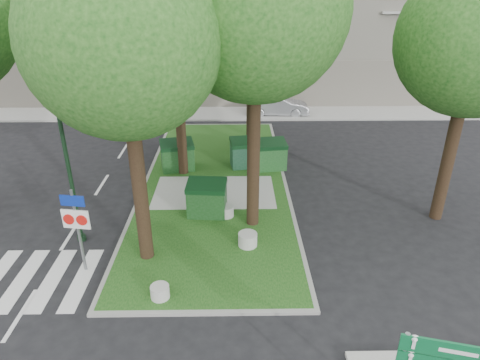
{
  "coord_description": "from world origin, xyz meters",
  "views": [
    {
      "loc": [
        1.34,
        -8.98,
        8.32
      ],
      "look_at": [
        1.54,
        4.2,
        2.0
      ],
      "focal_mm": 32.0,
      "sensor_mm": 36.0,
      "label": 1
    }
  ],
  "objects_px": {
    "dumpster_d": "(270,155)",
    "car_white": "(100,112)",
    "dumpster_b": "(207,199)",
    "bollard_right": "(248,239)",
    "dumpster_c": "(246,153)",
    "bollard_left": "(160,292)",
    "tree_median_mid": "(176,13)",
    "dumpster_a": "(177,156)",
    "tree_median_near_left": "(125,19)",
    "bollard_mid": "(226,211)",
    "car_silver": "(278,106)",
    "traffic_sign_pole": "(77,220)",
    "litter_bin": "(260,154)",
    "street_lamp": "(65,150)"
  },
  "relations": [
    {
      "from": "bollard_left",
      "to": "car_white",
      "type": "distance_m",
      "value": 17.62
    },
    {
      "from": "bollard_left",
      "to": "traffic_sign_pole",
      "type": "bearing_deg",
      "value": 150.58
    },
    {
      "from": "tree_median_near_left",
      "to": "litter_bin",
      "type": "distance_m",
      "value": 11.12
    },
    {
      "from": "dumpster_d",
      "to": "bollard_left",
      "type": "relative_size",
      "value": 3.03
    },
    {
      "from": "tree_median_mid",
      "to": "dumpster_c",
      "type": "relative_size",
      "value": 6.24
    },
    {
      "from": "dumpster_c",
      "to": "dumpster_d",
      "type": "bearing_deg",
      "value": -23.21
    },
    {
      "from": "bollard_mid",
      "to": "litter_bin",
      "type": "height_order",
      "value": "litter_bin"
    },
    {
      "from": "tree_median_near_left",
      "to": "traffic_sign_pole",
      "type": "relative_size",
      "value": 3.75
    },
    {
      "from": "traffic_sign_pole",
      "to": "tree_median_near_left",
      "type": "bearing_deg",
      "value": 26.34
    },
    {
      "from": "dumpster_d",
      "to": "dumpster_b",
      "type": "bearing_deg",
      "value": -130.15
    },
    {
      "from": "bollard_left",
      "to": "street_lamp",
      "type": "bearing_deg",
      "value": 135.84
    },
    {
      "from": "dumpster_b",
      "to": "car_silver",
      "type": "relative_size",
      "value": 0.39
    },
    {
      "from": "traffic_sign_pole",
      "to": "car_silver",
      "type": "relative_size",
      "value": 0.71
    },
    {
      "from": "tree_median_near_left",
      "to": "dumpster_b",
      "type": "xyz_separation_m",
      "value": [
        1.72,
        2.61,
        -6.54
      ]
    },
    {
      "from": "tree_median_mid",
      "to": "street_lamp",
      "type": "relative_size",
      "value": 1.87
    },
    {
      "from": "tree_median_mid",
      "to": "dumpster_a",
      "type": "distance_m",
      "value": 6.21
    },
    {
      "from": "dumpster_b",
      "to": "bollard_right",
      "type": "distance_m",
      "value": 2.62
    },
    {
      "from": "tree_median_mid",
      "to": "bollard_left",
      "type": "bearing_deg",
      "value": -89.03
    },
    {
      "from": "litter_bin",
      "to": "car_white",
      "type": "height_order",
      "value": "car_white"
    },
    {
      "from": "dumpster_c",
      "to": "dumpster_b",
      "type": "bearing_deg",
      "value": -118.08
    },
    {
      "from": "tree_median_near_left",
      "to": "dumpster_b",
      "type": "height_order",
      "value": "tree_median_near_left"
    },
    {
      "from": "dumpster_d",
      "to": "traffic_sign_pole",
      "type": "distance_m",
      "value": 9.86
    },
    {
      "from": "dumpster_c",
      "to": "car_silver",
      "type": "distance_m",
      "value": 8.83
    },
    {
      "from": "dumpster_d",
      "to": "car_silver",
      "type": "relative_size",
      "value": 0.41
    },
    {
      "from": "bollard_left",
      "to": "bollard_right",
      "type": "distance_m",
      "value": 3.6
    },
    {
      "from": "tree_median_near_left",
      "to": "car_white",
      "type": "relative_size",
      "value": 2.7
    },
    {
      "from": "tree_median_near_left",
      "to": "car_silver",
      "type": "xyz_separation_m",
      "value": [
        5.63,
        15.68,
        -6.66
      ]
    },
    {
      "from": "dumpster_a",
      "to": "car_white",
      "type": "height_order",
      "value": "dumpster_a"
    },
    {
      "from": "tree_median_near_left",
      "to": "bollard_right",
      "type": "bearing_deg",
      "value": 8.58
    },
    {
      "from": "bollard_left",
      "to": "dumpster_c",
      "type": "bearing_deg",
      "value": 73.82
    },
    {
      "from": "bollard_mid",
      "to": "car_white",
      "type": "height_order",
      "value": "car_white"
    },
    {
      "from": "bollard_right",
      "to": "dumpster_c",
      "type": "bearing_deg",
      "value": 88.88
    },
    {
      "from": "tree_median_near_left",
      "to": "dumpster_d",
      "type": "bearing_deg",
      "value": 57.33
    },
    {
      "from": "litter_bin",
      "to": "street_lamp",
      "type": "xyz_separation_m",
      "value": [
        -6.58,
        -6.72,
        2.9
      ]
    },
    {
      "from": "dumpster_b",
      "to": "dumpster_c",
      "type": "relative_size",
      "value": 0.96
    },
    {
      "from": "dumpster_b",
      "to": "bollard_left",
      "type": "height_order",
      "value": "dumpster_b"
    },
    {
      "from": "dumpster_d",
      "to": "traffic_sign_pole",
      "type": "bearing_deg",
      "value": -138.07
    },
    {
      "from": "tree_median_mid",
      "to": "bollard_right",
      "type": "xyz_separation_m",
      "value": [
        2.69,
        -6.02,
        -6.63
      ]
    },
    {
      "from": "dumpster_b",
      "to": "car_white",
      "type": "height_order",
      "value": "dumpster_b"
    },
    {
      "from": "bollard_right",
      "to": "traffic_sign_pole",
      "type": "relative_size",
      "value": 0.23
    },
    {
      "from": "tree_median_mid",
      "to": "dumpster_a",
      "type": "xyz_separation_m",
      "value": [
        -0.38,
        0.33,
        -6.19
      ]
    },
    {
      "from": "bollard_right",
      "to": "bollard_mid",
      "type": "height_order",
      "value": "bollard_right"
    },
    {
      "from": "bollard_mid",
      "to": "car_silver",
      "type": "relative_size",
      "value": 0.15
    },
    {
      "from": "dumpster_b",
      "to": "bollard_right",
      "type": "relative_size",
      "value": 2.42
    },
    {
      "from": "dumpster_b",
      "to": "car_silver",
      "type": "xyz_separation_m",
      "value": [
        3.91,
        13.07,
        -0.12
      ]
    },
    {
      "from": "dumpster_d",
      "to": "car_white",
      "type": "bearing_deg",
      "value": 135.06
    },
    {
      "from": "bollard_right",
      "to": "litter_bin",
      "type": "distance_m",
      "value": 7.34
    },
    {
      "from": "litter_bin",
      "to": "tree_median_near_left",
      "type": "bearing_deg",
      "value": -117.31
    },
    {
      "from": "dumpster_a",
      "to": "bollard_left",
      "type": "xyz_separation_m",
      "value": [
        0.52,
        -8.89,
        -0.48
      ]
    },
    {
      "from": "dumpster_a",
      "to": "tree_median_mid",
      "type": "bearing_deg",
      "value": -54.01
    }
  ]
}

